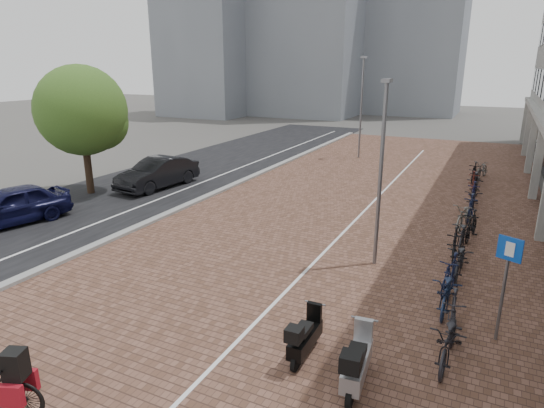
{
  "coord_description": "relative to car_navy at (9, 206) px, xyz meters",
  "views": [
    {
      "loc": [
        6.94,
        -8.23,
        6.08
      ],
      "look_at": [
        0.0,
        6.0,
        1.3
      ],
      "focal_mm": 30.53,
      "sensor_mm": 36.0,
      "label": 1
    }
  ],
  "objects": [
    {
      "name": "ground",
      "position": [
        9.94,
        -2.83,
        -0.77
      ],
      "size": [
        140.0,
        140.0,
        0.0
      ],
      "primitive_type": "plane",
      "color": "#474442",
      "rests_on": "ground"
    },
    {
      "name": "car_dark",
      "position": [
        1.49,
        7.13,
        0.0
      ],
      "size": [
        2.08,
        4.8,
        1.54
      ],
      "primitive_type": "imported",
      "rotation": [
        0.0,
        0.0,
        -0.1
      ],
      "color": "black",
      "rests_on": "ground"
    },
    {
      "name": "car_navy",
      "position": [
        0.0,
        0.0,
        0.0
      ],
      "size": [
        2.87,
        4.81,
        1.54
      ],
      "primitive_type": "imported",
      "rotation": [
        0.0,
        0.0,
        -0.25
      ],
      "color": "black",
      "rests_on": "ground"
    },
    {
      "name": "bike_row",
      "position": [
        16.28,
        7.37,
        -0.25
      ],
      "size": [
        1.27,
        20.44,
        1.05
      ],
      "color": "black",
      "rests_on": "ground"
    },
    {
      "name": "street_asphalt",
      "position": [
        0.94,
        9.17,
        -0.76
      ],
      "size": [
        8.0,
        50.0,
        0.03
      ],
      "primitive_type": "cube",
      "color": "black",
      "rests_on": "ground"
    },
    {
      "name": "parking_line",
      "position": [
        12.14,
        9.17,
        -0.73
      ],
      "size": [
        0.1,
        30.0,
        0.0
      ],
      "primitive_type": "cube",
      "color": "white",
      "rests_on": "plaza_brick"
    },
    {
      "name": "scooter_mid",
      "position": [
        13.72,
        -2.97,
        -0.24
      ],
      "size": [
        0.49,
        1.54,
        1.06
      ],
      "primitive_type": null,
      "rotation": [
        0.0,
        0.0,
        0.01
      ],
      "color": "black",
      "rests_on": "ground"
    },
    {
      "name": "lane_line",
      "position": [
        2.94,
        9.17,
        -0.75
      ],
      "size": [
        0.12,
        44.0,
        0.0
      ],
      "primitive_type": "cube",
      "color": "white",
      "rests_on": "street_asphalt"
    },
    {
      "name": "plaza_brick",
      "position": [
        11.94,
        9.17,
        -0.76
      ],
      "size": [
        14.5,
        42.0,
        0.04
      ],
      "primitive_type": "cube",
      "color": "brown",
      "rests_on": "ground"
    },
    {
      "name": "street_tree",
      "position": [
        -0.7,
        4.91,
        3.13
      ],
      "size": [
        4.22,
        4.22,
        6.14
      ],
      "color": "#382619",
      "rests_on": "ground"
    },
    {
      "name": "shoes",
      "position": [
        8.08,
        -6.06,
        -0.72
      ],
      "size": [
        0.4,
        0.34,
        0.1
      ],
      "primitive_type": null,
      "rotation": [
        0.0,
        0.0,
        0.01
      ],
      "color": "black",
      "rests_on": "ground"
    },
    {
      "name": "curb",
      "position": [
        4.84,
        9.17,
        -0.7
      ],
      "size": [
        0.35,
        42.0,
        0.14
      ],
      "primitive_type": "cube",
      "color": "gray",
      "rests_on": "ground"
    },
    {
      "name": "lamp_near",
      "position": [
        13.88,
        2.52,
        2.06
      ],
      "size": [
        0.12,
        0.12,
        5.65
      ],
      "primitive_type": "cylinder",
      "color": "slate",
      "rests_on": "ground"
    },
    {
      "name": "scooter_front",
      "position": [
        14.99,
        -3.44,
        -0.17
      ],
      "size": [
        0.7,
        1.78,
        1.2
      ],
      "primitive_type": null,
      "rotation": [
        0.0,
        0.0,
        0.09
      ],
      "color": "#A6A7AB",
      "rests_on": "ground"
    },
    {
      "name": "lamp_far",
      "position": [
        8.58,
        19.41,
        2.5
      ],
      "size": [
        0.12,
        0.12,
        6.54
      ],
      "primitive_type": "cylinder",
      "color": "slate",
      "rests_on": "ground"
    },
    {
      "name": "parking_sign",
      "position": [
        17.44,
        -0.49,
        0.95
      ],
      "size": [
        0.5,
        0.25,
        2.54
      ],
      "rotation": [
        0.0,
        0.0,
        -0.42
      ],
      "color": "slate",
      "rests_on": "ground"
    }
  ]
}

